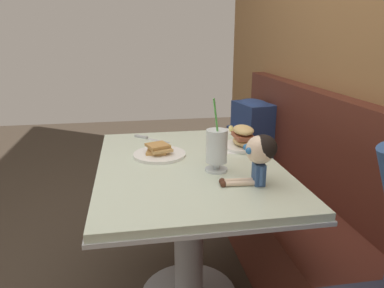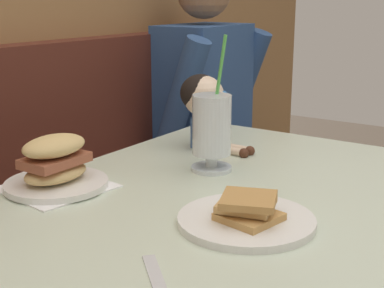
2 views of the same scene
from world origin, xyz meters
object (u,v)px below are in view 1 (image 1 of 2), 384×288
at_px(butter_saucer, 232,131).
at_px(backpack, 251,127).
at_px(butter_knife, 146,138).
at_px(seated_doll, 260,152).
at_px(toast_plate, 159,153).
at_px(milkshake_glass, 217,148).
at_px(sandwich_plate, 243,139).

height_order(butter_saucer, backpack, backpack).
bearing_deg(butter_knife, butter_saucer, 95.10).
height_order(butter_knife, backpack, backpack).
bearing_deg(butter_saucer, seated_doll, -7.86).
distance_m(toast_plate, milkshake_glass, 0.34).
relative_size(toast_plate, sandwich_plate, 1.12).
height_order(milkshake_glass, butter_knife, milkshake_glass).
xyz_separation_m(toast_plate, seated_doll, (0.40, 0.35, 0.11)).
distance_m(milkshake_glass, butter_saucer, 0.64).
bearing_deg(butter_knife, seated_doll, 29.60).
height_order(milkshake_glass, backpack, milkshake_glass).
bearing_deg(seated_doll, butter_saucer, 172.14).
bearing_deg(sandwich_plate, butter_saucer, 175.37).
bearing_deg(backpack, sandwich_plate, -22.29).
bearing_deg(butter_saucer, sandwich_plate, -4.63).
height_order(toast_plate, butter_knife, toast_plate).
xyz_separation_m(toast_plate, sandwich_plate, (-0.06, 0.43, 0.03)).
xyz_separation_m(seated_doll, backpack, (-1.17, 0.37, -0.21)).
height_order(sandwich_plate, backpack, sandwich_plate).
distance_m(sandwich_plate, butter_knife, 0.54).
distance_m(toast_plate, seated_doll, 0.54).
relative_size(milkshake_glass, butter_saucer, 2.63).
distance_m(butter_knife, seated_doll, 0.82).
bearing_deg(seated_doll, butter_knife, -150.40).
bearing_deg(milkshake_glass, sandwich_plate, 144.47).
height_order(toast_plate, butter_saucer, toast_plate).
height_order(milkshake_glass, butter_saucer, milkshake_glass).
xyz_separation_m(milkshake_glass, sandwich_plate, (-0.29, 0.21, -0.05)).
xyz_separation_m(sandwich_plate, butter_saucer, (-0.30, 0.02, -0.04)).
bearing_deg(butter_saucer, backpack, 147.25).
distance_m(toast_plate, butter_knife, 0.31).
bearing_deg(milkshake_glass, toast_plate, -136.50).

